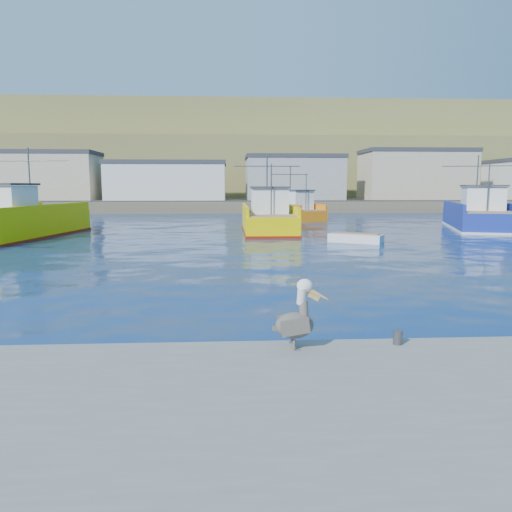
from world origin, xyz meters
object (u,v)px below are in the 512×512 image
at_px(boat_orange, 295,211).
at_px(skiff_mid, 356,239).
at_px(skiff_far, 462,224).
at_px(trawler_blue, 478,216).
at_px(trawler_yellow_a, 20,222).
at_px(trawler_yellow_b, 268,219).
at_px(pelican, 297,319).

height_order(boat_orange, skiff_mid, boat_orange).
bearing_deg(skiff_far, skiff_mid, -136.04).
relative_size(boat_orange, skiff_far, 2.61).
bearing_deg(trawler_blue, skiff_far, 90.93).
height_order(trawler_yellow_a, trawler_blue, trawler_yellow_a).
bearing_deg(trawler_yellow_b, trawler_yellow_a, -169.06).
xyz_separation_m(boat_orange, pelican, (-6.29, -46.78, 0.07)).
distance_m(trawler_yellow_b, skiff_mid, 10.13).
distance_m(trawler_yellow_a, skiff_far, 39.13).
bearing_deg(trawler_blue, trawler_yellow_a, -171.74).
xyz_separation_m(trawler_blue, skiff_far, (-0.05, 2.92, -0.89)).
relative_size(trawler_yellow_a, trawler_yellow_b, 1.20).
xyz_separation_m(skiff_mid, pelican, (-7.34, -23.60, 0.88)).
height_order(trawler_yellow_a, trawler_yellow_b, trawler_yellow_a).
bearing_deg(trawler_yellow_a, skiff_mid, -11.40).
distance_m(trawler_yellow_a, trawler_blue, 38.64).
distance_m(trawler_blue, skiff_mid, 17.43).
height_order(skiff_mid, pelican, pelican).
xyz_separation_m(trawler_yellow_a, skiff_mid, (24.32, -4.90, -0.93)).
relative_size(trawler_yellow_b, skiff_far, 3.30).
height_order(trawler_yellow_a, pelican, trawler_yellow_a).
bearing_deg(pelican, skiff_far, 60.16).
distance_m(boat_orange, pelican, 47.20).
xyz_separation_m(skiff_far, pelican, (-21.21, -36.97, 0.88)).
relative_size(trawler_yellow_b, pelican, 8.22).
bearing_deg(skiff_mid, trawler_blue, 36.91).
bearing_deg(trawler_yellow_a, skiff_far, 12.50).
distance_m(skiff_mid, pelican, 24.73).
xyz_separation_m(trawler_yellow_b, skiff_mid, (5.32, -8.57, -0.83)).
bearing_deg(trawler_yellow_a, trawler_blue, 8.26).
bearing_deg(trawler_yellow_b, skiff_mid, -58.17).
height_order(trawler_blue, pelican, trawler_blue).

